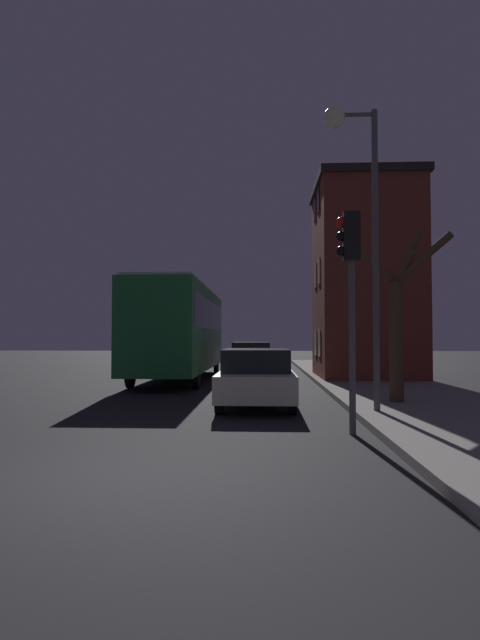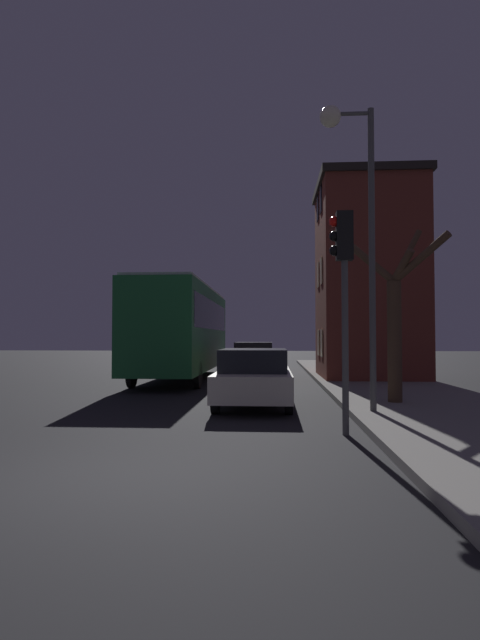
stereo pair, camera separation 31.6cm
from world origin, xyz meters
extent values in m
plane|color=black|center=(0.00, 0.00, 0.00)|extent=(120.00, 120.00, 0.00)
cube|color=brown|center=(6.17, 14.96, 4.07)|extent=(3.94, 4.68, 7.83)
cube|color=black|center=(6.17, 14.96, 8.14)|extent=(4.18, 4.92, 0.30)
cube|color=#E5C67F|center=(4.17, 14.27, 1.55)|extent=(0.03, 0.70, 1.10)
cube|color=#E5C67F|center=(4.17, 15.65, 1.55)|extent=(0.03, 0.70, 1.10)
cube|color=#E5C67F|center=(4.17, 14.27, 4.47)|extent=(0.03, 0.70, 1.10)
cube|color=#E5C67F|center=(4.17, 15.65, 4.47)|extent=(0.03, 0.70, 1.10)
cube|color=black|center=(4.17, 14.27, 7.39)|extent=(0.03, 0.70, 1.10)
cube|color=black|center=(4.17, 15.65, 7.39)|extent=(0.03, 0.70, 1.10)
cylinder|color=#4C4C4C|center=(4.42, 5.18, 3.53)|extent=(0.14, 0.14, 6.75)
cylinder|color=#4C4C4C|center=(3.97, 5.18, 6.81)|extent=(0.90, 0.09, 0.09)
sphere|color=#F4EAC6|center=(3.52, 5.18, 6.76)|extent=(0.48, 0.48, 0.48)
cylinder|color=#4C4C4C|center=(3.53, 3.20, 1.59)|extent=(0.12, 0.12, 3.19)
cube|color=black|center=(3.53, 3.20, 3.64)|extent=(0.30, 0.24, 0.90)
sphere|color=red|center=(3.35, 3.20, 3.91)|extent=(0.20, 0.20, 0.20)
sphere|color=black|center=(3.35, 3.20, 3.64)|extent=(0.20, 0.20, 0.20)
sphere|color=black|center=(3.35, 3.20, 3.37)|extent=(0.20, 0.20, 0.20)
cylinder|color=#473323|center=(5.27, 6.78, 1.67)|extent=(0.35, 0.35, 3.03)
cylinder|color=#473323|center=(4.77, 6.94, 3.67)|extent=(1.18, 0.53, 1.10)
cylinder|color=#473323|center=(5.77, 6.87, 3.58)|extent=(1.09, 0.32, 0.90)
cylinder|color=#473323|center=(5.62, 6.85, 3.84)|extent=(0.84, 0.31, 1.38)
cylinder|color=#473323|center=(5.77, 6.22, 3.68)|extent=(1.19, 1.32, 1.13)
cylinder|color=#473323|center=(5.42, 6.50, 3.54)|extent=(0.52, 0.77, 0.83)
cube|color=#1E6B33|center=(-1.55, 14.74, 2.11)|extent=(2.52, 10.90, 3.25)
cube|color=black|center=(-1.55, 14.74, 2.69)|extent=(2.54, 10.03, 1.17)
cube|color=#B2B2B2|center=(-1.55, 14.74, 3.79)|extent=(2.40, 10.35, 0.12)
cylinder|color=black|center=(-0.38, 18.28, 0.48)|extent=(0.18, 0.96, 0.96)
cylinder|color=black|center=(-2.72, 18.28, 0.48)|extent=(0.18, 0.96, 0.96)
cylinder|color=black|center=(-0.38, 11.20, 0.48)|extent=(0.18, 0.96, 0.96)
cylinder|color=black|center=(-2.72, 11.20, 0.48)|extent=(0.18, 0.96, 0.96)
cube|color=beige|center=(1.73, 6.95, 0.60)|extent=(1.87, 4.37, 0.62)
cube|color=black|center=(1.73, 6.74, 1.19)|extent=(1.65, 2.27, 0.56)
cylinder|color=black|center=(2.57, 8.37, 0.29)|extent=(0.18, 0.58, 0.58)
cylinder|color=black|center=(0.88, 8.37, 0.29)|extent=(0.18, 0.58, 0.58)
cylinder|color=black|center=(2.57, 5.53, 0.29)|extent=(0.18, 0.58, 0.58)
cylinder|color=black|center=(0.88, 5.53, 0.29)|extent=(0.18, 0.58, 0.58)
cube|color=#B21E19|center=(1.40, 15.63, 0.67)|extent=(1.77, 4.25, 0.66)
cube|color=black|center=(1.40, 15.42, 1.28)|extent=(1.56, 2.21, 0.57)
cylinder|color=black|center=(2.20, 17.02, 0.34)|extent=(0.18, 0.68, 0.68)
cylinder|color=black|center=(0.60, 17.02, 0.34)|extent=(0.18, 0.68, 0.68)
cylinder|color=black|center=(2.20, 14.25, 0.34)|extent=(0.18, 0.68, 0.68)
cylinder|color=black|center=(0.60, 14.25, 0.34)|extent=(0.18, 0.68, 0.68)
camera|label=1|loc=(1.90, -6.02, 1.77)|focal=28.00mm
camera|label=2|loc=(2.21, -6.00, 1.77)|focal=28.00mm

